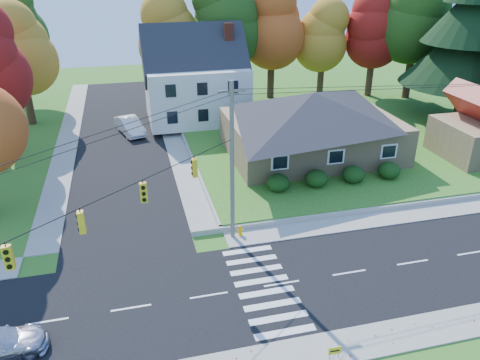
# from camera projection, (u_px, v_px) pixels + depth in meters

# --- Properties ---
(ground) EXTENTS (120.00, 120.00, 0.00)m
(ground) POSITION_uv_depth(u_px,v_px,m) (282.00, 284.00, 25.34)
(ground) COLOR #3D7923
(road_main) EXTENTS (90.00, 8.00, 0.02)m
(road_main) POSITION_uv_depth(u_px,v_px,m) (282.00, 284.00, 25.34)
(road_main) COLOR black
(road_main) RESTS_ON ground
(road_cross) EXTENTS (8.00, 44.00, 0.02)m
(road_cross) POSITION_uv_depth(u_px,v_px,m) (121.00, 135.00, 46.33)
(road_cross) COLOR black
(road_cross) RESTS_ON ground
(sidewalk_north) EXTENTS (90.00, 2.00, 0.08)m
(sidewalk_north) POSITION_uv_depth(u_px,v_px,m) (256.00, 235.00, 29.70)
(sidewalk_north) COLOR #9C9A90
(sidewalk_north) RESTS_ON ground
(sidewalk_south) EXTENTS (90.00, 2.00, 0.08)m
(sidewalk_south) POSITION_uv_depth(u_px,v_px,m) (317.00, 351.00, 20.95)
(sidewalk_south) COLOR #9C9A90
(sidewalk_south) RESTS_ON ground
(lawn) EXTENTS (30.00, 30.00, 0.50)m
(lawn) POSITION_uv_depth(u_px,v_px,m) (338.00, 132.00, 46.46)
(lawn) COLOR #3D7923
(lawn) RESTS_ON ground
(ranch_house) EXTENTS (14.60, 10.60, 5.40)m
(ranch_house) POSITION_uv_depth(u_px,v_px,m) (312.00, 123.00, 39.68)
(ranch_house) COLOR tan
(ranch_house) RESTS_ON lawn
(colonial_house) EXTENTS (10.40, 8.40, 9.60)m
(colonial_house) POSITION_uv_depth(u_px,v_px,m) (196.00, 80.00, 47.87)
(colonial_house) COLOR silver
(colonial_house) RESTS_ON lawn
(hedge_row) EXTENTS (10.70, 1.70, 1.27)m
(hedge_row) POSITION_uv_depth(u_px,v_px,m) (335.00, 176.00, 35.07)
(hedge_row) COLOR #163A10
(hedge_row) RESTS_ON lawn
(traffic_infrastructure) EXTENTS (38.10, 10.66, 10.00)m
(traffic_infrastructure) POSITION_uv_depth(u_px,v_px,m) (274.00, 189.00, 24.27)
(traffic_infrastructure) COLOR #666059
(traffic_infrastructure) RESTS_ON ground
(tree_lot_0) EXTENTS (6.72, 6.72, 12.51)m
(tree_lot_0) POSITION_uv_depth(u_px,v_px,m) (167.00, 35.00, 51.06)
(tree_lot_0) COLOR #3F2A19
(tree_lot_0) RESTS_ON lawn
(tree_lot_1) EXTENTS (7.84, 7.84, 14.60)m
(tree_lot_1) POSITION_uv_depth(u_px,v_px,m) (223.00, 22.00, 50.94)
(tree_lot_1) COLOR #3F2A19
(tree_lot_1) RESTS_ON lawn
(tree_lot_2) EXTENTS (7.28, 7.28, 13.56)m
(tree_lot_2) POSITION_uv_depth(u_px,v_px,m) (272.00, 25.00, 53.41)
(tree_lot_2) COLOR #3F2A19
(tree_lot_2) RESTS_ON lawn
(tree_lot_3) EXTENTS (6.16, 6.16, 11.47)m
(tree_lot_3) POSITION_uv_depth(u_px,v_px,m) (324.00, 36.00, 54.41)
(tree_lot_3) COLOR #3F2A19
(tree_lot_3) RESTS_ON lawn
(tree_lot_4) EXTENTS (6.72, 6.72, 12.51)m
(tree_lot_4) POSITION_uv_depth(u_px,v_px,m) (375.00, 30.00, 54.57)
(tree_lot_4) COLOR #3F2A19
(tree_lot_4) RESTS_ON lawn
(tree_lot_5) EXTENTS (8.40, 8.40, 15.64)m
(tree_lot_5) POSITION_uv_depth(u_px,v_px,m) (418.00, 13.00, 52.85)
(tree_lot_5) COLOR #3F2A19
(tree_lot_5) RESTS_ON lawn
(conifer_east_a) EXTENTS (12.80, 12.80, 16.96)m
(conifer_east_a) POSITION_uv_depth(u_px,v_px,m) (472.00, 30.00, 46.45)
(conifer_east_a) COLOR #3F2A19
(conifer_east_a) RESTS_ON lawn
(tree_west_2) EXTENTS (6.72, 6.72, 12.51)m
(tree_west_2) POSITION_uv_depth(u_px,v_px,m) (18.00, 49.00, 46.24)
(tree_west_2) COLOR #3F2A19
(tree_west_2) RESTS_ON ground
(tree_west_3) EXTENTS (7.84, 7.84, 14.60)m
(tree_west_3) POSITION_uv_depth(u_px,v_px,m) (9.00, 25.00, 52.23)
(tree_west_3) COLOR #3F2A19
(tree_west_3) RESTS_ON ground
(white_car) EXTENTS (3.06, 5.26, 1.64)m
(white_car) POSITION_uv_depth(u_px,v_px,m) (130.00, 126.00, 46.45)
(white_car) COLOR silver
(white_car) RESTS_ON road_cross
(fire_hydrant) EXTENTS (0.41, 0.32, 0.72)m
(fire_hydrant) POSITION_uv_depth(u_px,v_px,m) (240.00, 231.00, 29.57)
(fire_hydrant) COLOR #EDB200
(fire_hydrant) RESTS_ON ground
(yard_sign) EXTENTS (0.58, 0.06, 0.73)m
(yard_sign) POSITION_uv_depth(u_px,v_px,m) (335.00, 351.00, 20.35)
(yard_sign) COLOR black
(yard_sign) RESTS_ON ground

